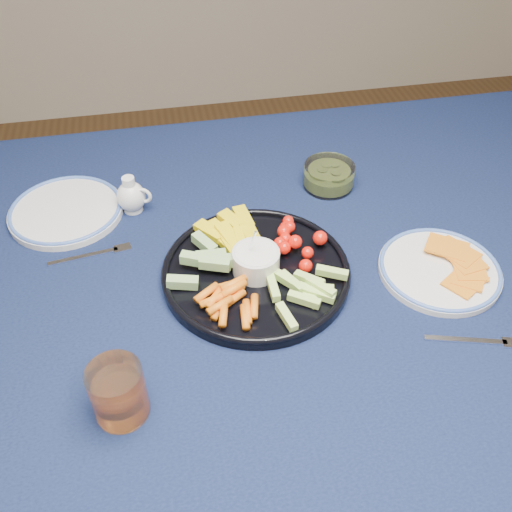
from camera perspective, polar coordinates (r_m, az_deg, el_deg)
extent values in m
plane|color=brown|center=(1.62, 3.74, -20.22)|extent=(4.00, 4.00, 0.00)
cylinder|color=#4E2F1A|center=(1.83, 23.39, 2.24)|extent=(0.07, 0.07, 0.70)
cube|color=#4E2F1A|center=(1.03, 5.53, -1.94)|extent=(1.60, 1.00, 0.04)
cube|color=black|center=(1.01, 5.61, -1.02)|extent=(1.66, 1.06, 0.01)
cube|color=black|center=(1.51, -0.07, 8.81)|extent=(1.66, 0.01, 0.30)
cylinder|color=black|center=(0.98, 0.00, -1.77)|extent=(0.32, 0.32, 0.01)
torus|color=black|center=(0.97, 0.00, -1.33)|extent=(0.32, 0.32, 0.01)
cylinder|color=silver|center=(0.96, 0.00, -0.57)|extent=(0.08, 0.08, 0.04)
cylinder|color=white|center=(0.95, 0.00, 0.21)|extent=(0.07, 0.07, 0.01)
cylinder|color=white|center=(1.15, -12.16, 4.69)|extent=(0.04, 0.04, 0.01)
ellipsoid|color=white|center=(1.13, -12.37, 5.81)|extent=(0.05, 0.05, 0.06)
cylinder|color=white|center=(1.11, -12.62, 7.14)|extent=(0.02, 0.02, 0.02)
torus|color=white|center=(1.12, -11.20, 5.95)|extent=(0.03, 0.02, 0.03)
torus|color=#4366BD|center=(1.12, -12.53, 6.68)|extent=(0.03, 0.03, 0.00)
cylinder|color=white|center=(1.18, 7.29, 7.96)|extent=(0.10, 0.10, 0.05)
cylinder|color=#57671D|center=(1.19, 7.26, 7.63)|extent=(0.09, 0.09, 0.03)
cylinder|color=silver|center=(1.04, 17.86, -1.38)|extent=(0.21, 0.21, 0.01)
torus|color=#4366BD|center=(1.03, 17.93, -1.12)|extent=(0.21, 0.21, 0.01)
cylinder|color=white|center=(0.81, -13.61, -13.10)|extent=(0.08, 0.08, 0.09)
cylinder|color=orange|center=(0.82, -13.38, -13.88)|extent=(0.07, 0.07, 0.05)
cube|color=silver|center=(1.07, -16.91, -0.08)|extent=(0.12, 0.03, 0.00)
cube|color=silver|center=(1.06, -13.21, 0.78)|extent=(0.03, 0.02, 0.00)
cube|color=silver|center=(0.95, 20.20, -7.91)|extent=(0.12, 0.04, 0.00)
cylinder|color=silver|center=(1.17, -18.44, 4.23)|extent=(0.22, 0.22, 0.01)
torus|color=#4366BD|center=(1.16, -18.53, 4.52)|extent=(0.21, 0.21, 0.01)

